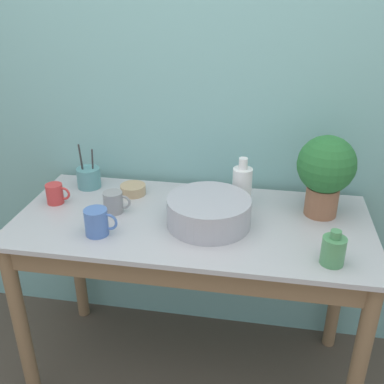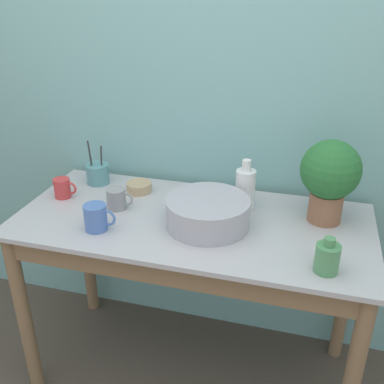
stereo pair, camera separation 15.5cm
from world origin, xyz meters
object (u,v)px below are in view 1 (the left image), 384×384
Objects in this scene: bottle_short at (333,250)px; utensil_cup at (89,177)px; potted_plant at (326,170)px; bowl_small_tan at (133,189)px; mug_red at (55,194)px; mug_blue at (97,222)px; bowl_wash_large at (209,212)px; bottle_tall at (242,186)px; mug_grey at (114,202)px.

utensil_cup is (-1.03, 0.44, -0.01)m from bottle_short.
bowl_small_tan is at bearing 176.47° from potted_plant.
mug_red is at bearing -175.27° from potted_plant.
bowl_wash_large is at bearing 19.82° from mug_blue.
bottle_short is at bearing -3.08° from mug_blue.
bottle_tall is 1.66× the size of bottle_short.
bottle_tall reaches higher than bowl_wash_large.
bowl_small_tan is (-0.80, 0.05, -0.17)m from potted_plant.
bottle_tall is 1.85× the size of mug_grey.
potted_plant is 2.63× the size of mug_blue.
mug_grey is at bearing 89.00° from mug_blue.
bowl_wash_large is 0.67m from mug_red.
mug_red is 0.94× the size of bowl_small_tan.
utensil_cup is (-0.19, 0.21, 0.00)m from mug_grey.
bowl_wash_large is at bearing -29.87° from bowl_small_tan.
bottle_tall reaches higher than bowl_small_tan.
bowl_small_tan is at bearing 150.13° from bowl_wash_large.
potted_plant is 1.04m from utensil_cup.
mug_grey is at bearing 174.82° from bowl_wash_large.
mug_grey is 0.29m from utensil_cup.
mug_grey is 0.53× the size of utensil_cup.
mug_grey is 1.02× the size of bowl_small_tan.
potted_plant is 0.49m from bowl_wash_large.
mug_grey is (-0.84, 0.23, -0.01)m from bottle_short.
bowl_wash_large is 1.51× the size of utensil_cup.
bowl_wash_large is (-0.44, -0.16, -0.14)m from potted_plant.
mug_grey is (0.27, -0.04, 0.00)m from mug_red.
bowl_wash_large is 3.09× the size of mug_red.
bowl_small_tan is (-0.37, 0.21, -0.03)m from bowl_wash_large.
bowl_wash_large reaches higher than mug_grey.
bottle_short is 1.12m from utensil_cup.
mug_grey reaches higher than mug_red.
bottle_tall is 0.51m from bottle_short.
bottle_short is (0.45, -0.19, -0.00)m from bowl_wash_large.
bowl_wash_large is 0.43m from bowl_small_tan.
bottle_short reaches higher than mug_red.
bowl_wash_large is at bearing -5.18° from mug_grey.
bowl_small_tan is (0.30, 0.14, -0.02)m from mug_red.
mug_red is (-1.10, -0.09, -0.15)m from potted_plant.
mug_grey is (-0.40, 0.04, -0.01)m from bowl_wash_large.
mug_blue is (0.27, -0.22, 0.01)m from mug_red.
bottle_tall is at bearing -2.45° from bowl_small_tan.
potted_plant is at bearing 4.73° from mug_red.
mug_blue is (-0.85, 0.05, -0.00)m from bottle_short.
bottle_tall is 0.61m from mug_blue.
mug_blue is (-0.84, -0.31, -0.14)m from potted_plant.
mug_blue is 0.59× the size of utensil_cup.
utensil_cup is at bearing 157.20° from bowl_wash_large.
potted_plant is at bearing -5.13° from bottle_tall.
bowl_wash_large is 1.54× the size of bottle_tall.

